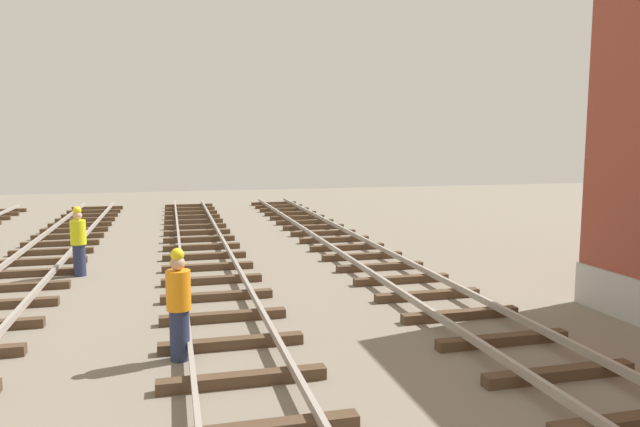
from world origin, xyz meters
name	(u,v)px	position (x,y,z in m)	size (l,w,h in m)	color
track_worker_foreground	(79,241)	(-6.90, 16.22, 0.93)	(0.40, 0.40, 1.87)	#262D4C
track_worker_distant	(179,305)	(-4.43, 9.31, 0.93)	(0.40, 0.40, 1.87)	#262D4C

